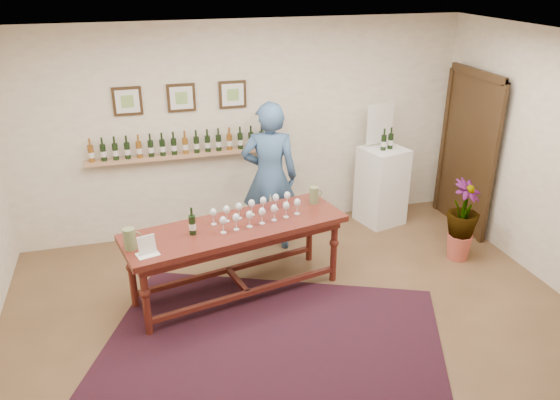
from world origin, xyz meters
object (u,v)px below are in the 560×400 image
object	(u,v)px
potted_plant	(462,221)
person	(270,177)
tasting_table	(236,236)
display_pedestal	(382,186)

from	to	relation	value
potted_plant	person	distance (m)	2.43
person	potted_plant	bearing A→B (deg)	171.45
potted_plant	person	size ratio (longest dim) A/B	0.46
potted_plant	person	world-z (taller)	person
tasting_table	potted_plant	bearing A→B (deg)	-11.75
display_pedestal	person	distance (m)	1.77
display_pedestal	potted_plant	size ratio (longest dim) A/B	1.22
display_pedestal	person	size ratio (longest dim) A/B	0.57
person	display_pedestal	bearing A→B (deg)	-155.26
tasting_table	display_pedestal	size ratio (longest dim) A/B	2.29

